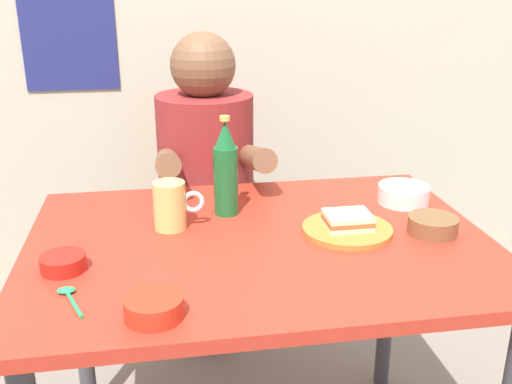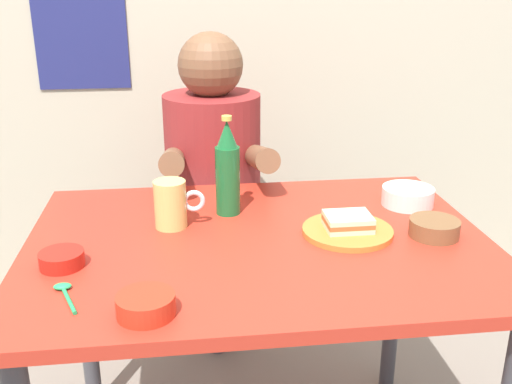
% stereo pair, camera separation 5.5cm
% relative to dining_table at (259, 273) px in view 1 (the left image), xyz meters
% --- Properties ---
extents(dining_table, '(1.10, 0.80, 0.74)m').
position_rel_dining_table_xyz_m(dining_table, '(0.00, 0.00, 0.00)').
color(dining_table, '#B72D1E').
rests_on(dining_table, ground).
extents(stool, '(0.34, 0.34, 0.45)m').
position_rel_dining_table_xyz_m(stool, '(-0.07, 0.63, -0.30)').
color(stool, '#4C4C51').
rests_on(stool, ground).
extents(person_seated, '(0.33, 0.56, 0.72)m').
position_rel_dining_table_xyz_m(person_seated, '(-0.07, 0.62, 0.12)').
color(person_seated, maroon).
rests_on(person_seated, stool).
extents(plate_orange, '(0.22, 0.22, 0.01)m').
position_rel_dining_table_xyz_m(plate_orange, '(0.22, -0.00, 0.10)').
color(plate_orange, orange).
rests_on(plate_orange, dining_table).
extents(sandwich, '(0.11, 0.09, 0.04)m').
position_rel_dining_table_xyz_m(sandwich, '(0.22, -0.00, 0.13)').
color(sandwich, beige).
rests_on(sandwich, plate_orange).
extents(beer_mug, '(0.13, 0.08, 0.12)m').
position_rel_dining_table_xyz_m(beer_mug, '(-0.20, 0.10, 0.15)').
color(beer_mug, '#D1BC66').
rests_on(beer_mug, dining_table).
extents(beer_bottle, '(0.06, 0.06, 0.26)m').
position_rel_dining_table_xyz_m(beer_bottle, '(-0.06, 0.17, 0.21)').
color(beer_bottle, '#19602D').
rests_on(beer_bottle, dining_table).
extents(rice_bowl_white, '(0.14, 0.14, 0.05)m').
position_rel_dining_table_xyz_m(rice_bowl_white, '(0.43, 0.17, 0.12)').
color(rice_bowl_white, silver).
rests_on(rice_bowl_white, dining_table).
extents(condiment_bowl_brown, '(0.12, 0.12, 0.04)m').
position_rel_dining_table_xyz_m(condiment_bowl_brown, '(0.42, -0.04, 0.12)').
color(condiment_bowl_brown, brown).
rests_on(condiment_bowl_brown, dining_table).
extents(sauce_bowl_chili, '(0.11, 0.11, 0.04)m').
position_rel_dining_table_xyz_m(sauce_bowl_chili, '(-0.25, -0.31, 0.12)').
color(sauce_bowl_chili, red).
rests_on(sauce_bowl_chili, dining_table).
extents(sambal_bowl_red, '(0.10, 0.10, 0.03)m').
position_rel_dining_table_xyz_m(sambal_bowl_red, '(-0.44, -0.09, 0.11)').
color(sambal_bowl_red, '#B21E14').
rests_on(sambal_bowl_red, dining_table).
extents(spoon, '(0.06, 0.12, 0.01)m').
position_rel_dining_table_xyz_m(spoon, '(-0.41, -0.21, 0.10)').
color(spoon, '#26A559').
rests_on(spoon, dining_table).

